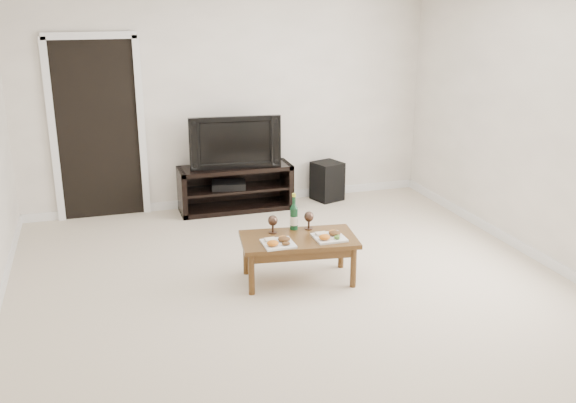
{
  "coord_description": "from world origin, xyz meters",
  "views": [
    {
      "loc": [
        -1.61,
        -4.83,
        2.5
      ],
      "look_at": [
        0.05,
        0.53,
        0.7
      ],
      "focal_mm": 40.0,
      "sensor_mm": 36.0,
      "label": 1
    }
  ],
  "objects_px": {
    "media_console": "(236,188)",
    "television": "(234,141)",
    "subwoofer": "(327,181)",
    "coffee_table": "(298,259)"
  },
  "relations": [
    {
      "from": "media_console",
      "to": "television",
      "type": "height_order",
      "value": "television"
    },
    {
      "from": "media_console",
      "to": "subwoofer",
      "type": "height_order",
      "value": "media_console"
    },
    {
      "from": "media_console",
      "to": "television",
      "type": "relative_size",
      "value": 1.26
    },
    {
      "from": "television",
      "to": "subwoofer",
      "type": "xyz_separation_m",
      "value": [
        1.21,
        0.05,
        -0.62
      ]
    },
    {
      "from": "subwoofer",
      "to": "coffee_table",
      "type": "bearing_deg",
      "value": -134.85
    },
    {
      "from": "subwoofer",
      "to": "television",
      "type": "bearing_deg",
      "value": 164.3
    },
    {
      "from": "coffee_table",
      "to": "television",
      "type": "bearing_deg",
      "value": 92.48
    },
    {
      "from": "subwoofer",
      "to": "coffee_table",
      "type": "relative_size",
      "value": 0.47
    },
    {
      "from": "subwoofer",
      "to": "coffee_table",
      "type": "distance_m",
      "value": 2.5
    },
    {
      "from": "media_console",
      "to": "coffee_table",
      "type": "bearing_deg",
      "value": -87.52
    }
  ]
}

